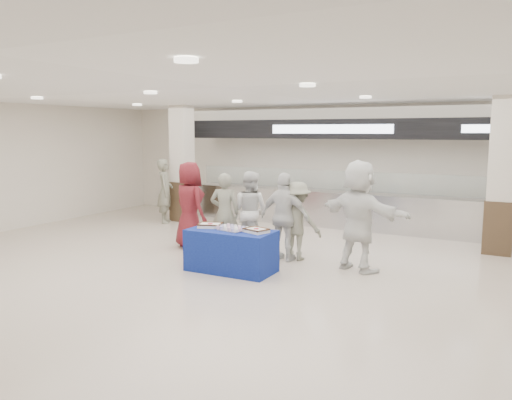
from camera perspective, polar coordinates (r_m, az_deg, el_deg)
The scene contains 15 objects.
ground at distance 8.66m, azimuth -3.70°, elevation -8.90°, with size 14.00×14.00×0.00m, color beige.
serving_line at distance 13.23m, azimuth 8.85°, elevation 1.97°, with size 8.70×0.85×2.80m.
column_left at distance 14.06m, azimuth -8.42°, elevation 3.85°, with size 0.55×0.55×3.20m.
column_right at distance 11.25m, azimuth 26.24°, elevation 2.13°, with size 0.55×0.55×3.20m.
display_table at distance 8.98m, azimuth -2.85°, elevation -5.80°, with size 1.55×0.78×0.75m, color navy.
sheet_cake_left at distance 9.17m, azimuth -5.26°, elevation -2.85°, with size 0.50×0.44×0.09m.
sheet_cake_right at distance 8.68m, azimuth 0.03°, elevation -3.45°, with size 0.46×0.41×0.09m.
cupcake_tray at distance 8.87m, azimuth -2.73°, elevation -3.24°, with size 0.51×0.43×0.07m.
civilian_maroon at distance 10.77m, azimuth -7.59°, elevation -0.58°, with size 0.91×0.59×1.85m, color maroon.
soldier_a at distance 10.31m, azimuth -3.60°, elevation -1.47°, with size 0.60×0.39×1.65m, color slate.
chef_tall at distance 10.46m, azimuth -0.69°, elevation -1.26°, with size 0.81×0.63×1.67m, color silver.
chef_short at distance 9.62m, azimuth 3.27°, elevation -1.95°, with size 1.00×0.42×1.71m, color silver.
soldier_b at distance 9.72m, azimuth 4.70°, elevation -2.41°, with size 0.99×0.57×1.53m, color slate.
civilian_white at distance 9.07m, azimuth 11.67°, elevation -1.78°, with size 1.86×0.59×2.00m, color white.
soldier_bg at distance 13.82m, azimuth -10.34°, elevation 1.01°, with size 0.64×0.42×1.75m, color slate.
Camera 1 is at (4.44, -7.00, 2.50)m, focal length 35.00 mm.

